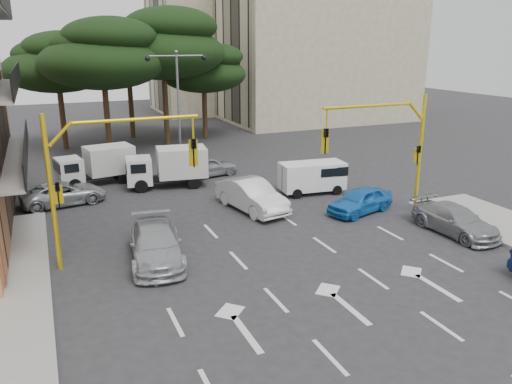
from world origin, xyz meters
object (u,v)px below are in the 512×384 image
signal_mast_left (100,167)px  car_silver_wagon (156,244)px  car_white_hatch (252,195)px  van_white (312,178)px  box_truck_a (96,166)px  signal_mast_right (392,140)px  box_truck_b (168,168)px  car_silver_cross_a (64,193)px  car_silver_parked (455,220)px  car_blue_compact (360,200)px  street_lamp_center (178,89)px  car_silver_cross_b (208,166)px

signal_mast_left → car_silver_wagon: size_ratio=1.22×
car_white_hatch → van_white: bearing=7.8°
box_truck_a → car_white_hatch: bearing=-151.2°
signal_mast_right → box_truck_b: (-8.78, 9.64, -2.70)m
car_silver_cross_a → signal_mast_right: bearing=-128.7°
signal_mast_left → box_truck_b: signal_mast_left is taller
box_truck_a → car_silver_parked: bearing=-147.3°
car_blue_compact → car_silver_wagon: (-10.91, -1.69, 0.06)m
street_lamp_center → box_truck_b: size_ratio=1.61×
car_white_hatch → car_blue_compact: (4.96, -2.57, -0.14)m
car_white_hatch → van_white: size_ratio=1.31×
street_lamp_center → box_truck_a: street_lamp_center is taller
signal_mast_left → car_white_hatch: bearing=24.8°
car_blue_compact → car_silver_wagon: 11.04m
car_white_hatch → car_silver_parked: 9.89m
car_silver_cross_a → box_truck_b: (5.98, 1.16, 0.57)m
signal_mast_left → car_silver_wagon: bearing=-20.7°
signal_mast_right → car_silver_parked: 4.73m
car_white_hatch → car_silver_cross_a: car_white_hatch is taller
car_silver_parked → box_truck_b: (-10.16, 12.80, 0.55)m
signal_mast_left → street_lamp_center: size_ratio=0.77×
signal_mast_right → car_silver_cross_a: (-14.77, 8.49, -3.27)m
car_silver_parked → van_white: (-2.83, 8.19, 0.28)m
car_blue_compact → van_white: bearing=171.7°
street_lamp_center → van_white: size_ratio=2.11×
car_blue_compact → box_truck_a: bearing=-149.1°
car_blue_compact → van_white: (-0.55, 4.03, 0.26)m
signal_mast_left → car_white_hatch: 9.08m
signal_mast_right → car_silver_cross_b: 12.86m
van_white → box_truck_a: box_truck_a is taller
car_white_hatch → car_silver_wagon: size_ratio=0.98×
van_white → car_silver_cross_b: bearing=-137.7°
car_blue_compact → car_white_hatch: bearing=-133.5°
box_truck_a → van_white: bearing=-132.0°
signal_mast_left → van_white: size_ratio=1.63×
car_silver_cross_b → car_silver_parked: bearing=-163.1°
signal_mast_left → car_silver_cross_a: size_ratio=1.36×
car_silver_cross_b → box_truck_a: 6.94m
box_truck_b → street_lamp_center: bearing=-16.0°
car_silver_parked → box_truck_b: box_truck_b is taller
car_silver_parked → car_silver_cross_b: bearing=114.4°
street_lamp_center → car_blue_compact: size_ratio=2.02×
van_white → signal_mast_left: bearing=-61.3°
signal_mast_left → box_truck_a: (0.96, 12.01, -2.75)m
signal_mast_left → street_lamp_center: 15.65m
signal_mast_right → car_white_hatch: bearing=148.6°
car_white_hatch → car_silver_parked: bearing=-53.4°
street_lamp_center → car_silver_cross_b: street_lamp_center is taller
signal_mast_left → street_lamp_center: bearing=64.1°
signal_mast_right → street_lamp_center: street_lamp_center is taller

